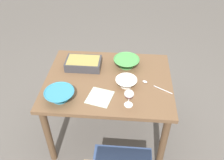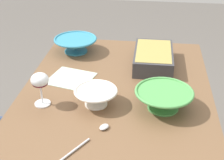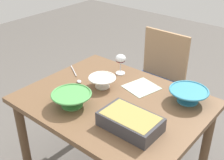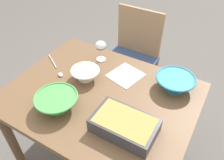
{
  "view_description": "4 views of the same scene",
  "coord_description": "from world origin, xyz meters",
  "px_view_note": "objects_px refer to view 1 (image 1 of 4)",
  "views": [
    {
      "loc": [
        -0.17,
        1.64,
        2.08
      ],
      "look_at": [
        -0.04,
        0.08,
        0.78
      ],
      "focal_mm": 38.1,
      "sensor_mm": 36.0,
      "label": 1
    },
    {
      "loc": [
        -1.35,
        -0.14,
        1.52
      ],
      "look_at": [
        -0.03,
        0.02,
        0.77
      ],
      "focal_mm": 52.93,
      "sensor_mm": 36.0,
      "label": 2
    },
    {
      "loc": [
        0.99,
        -1.2,
        1.73
      ],
      "look_at": [
        -0.06,
        0.06,
        0.82
      ],
      "focal_mm": 46.65,
      "sensor_mm": 36.0,
      "label": 3
    },
    {
      "loc": [
        0.56,
        -0.83,
        1.71
      ],
      "look_at": [
        0.02,
        0.1,
        0.77
      ],
      "focal_mm": 36.65,
      "sensor_mm": 36.0,
      "label": 4
    }
  ],
  "objects_px": {
    "mixing_bowl": "(126,82)",
    "wine_glass": "(129,95)",
    "dining_table": "(108,88)",
    "napkin": "(100,97)",
    "small_bowl": "(126,62)",
    "casserole_dish": "(83,63)",
    "serving_spoon": "(152,85)",
    "serving_bowl": "(60,95)"
  },
  "relations": [
    {
      "from": "dining_table",
      "to": "wine_glass",
      "type": "height_order",
      "value": "wine_glass"
    },
    {
      "from": "dining_table",
      "to": "mixing_bowl",
      "type": "height_order",
      "value": "mixing_bowl"
    },
    {
      "from": "mixing_bowl",
      "to": "wine_glass",
      "type": "bearing_deg",
      "value": 96.58
    },
    {
      "from": "dining_table",
      "to": "serving_spoon",
      "type": "relative_size",
      "value": 4.45
    },
    {
      "from": "dining_table",
      "to": "serving_spoon",
      "type": "height_order",
      "value": "serving_spoon"
    },
    {
      "from": "small_bowl",
      "to": "serving_bowl",
      "type": "distance_m",
      "value": 0.72
    },
    {
      "from": "dining_table",
      "to": "casserole_dish",
      "type": "height_order",
      "value": "casserole_dish"
    },
    {
      "from": "wine_glass",
      "to": "small_bowl",
      "type": "bearing_deg",
      "value": -86.17
    },
    {
      "from": "small_bowl",
      "to": "serving_spoon",
      "type": "relative_size",
      "value": 0.97
    },
    {
      "from": "mixing_bowl",
      "to": "serving_bowl",
      "type": "distance_m",
      "value": 0.57
    },
    {
      "from": "dining_table",
      "to": "serving_bowl",
      "type": "distance_m",
      "value": 0.49
    },
    {
      "from": "serving_spoon",
      "to": "napkin",
      "type": "xyz_separation_m",
      "value": [
        0.43,
        0.19,
        -0.01
      ]
    },
    {
      "from": "wine_glass",
      "to": "napkin",
      "type": "relative_size",
      "value": 0.74
    },
    {
      "from": "wine_glass",
      "to": "mixing_bowl",
      "type": "distance_m",
      "value": 0.24
    },
    {
      "from": "napkin",
      "to": "serving_spoon",
      "type": "bearing_deg",
      "value": -156.62
    },
    {
      "from": "wine_glass",
      "to": "serving_spoon",
      "type": "height_order",
      "value": "wine_glass"
    },
    {
      "from": "small_bowl",
      "to": "napkin",
      "type": "relative_size",
      "value": 1.21
    },
    {
      "from": "dining_table",
      "to": "small_bowl",
      "type": "xyz_separation_m",
      "value": [
        -0.15,
        -0.21,
        0.15
      ]
    },
    {
      "from": "mixing_bowl",
      "to": "serving_bowl",
      "type": "bearing_deg",
      "value": 21.35
    },
    {
      "from": "dining_table",
      "to": "mixing_bowl",
      "type": "xyz_separation_m",
      "value": [
        -0.16,
        0.07,
        0.14
      ]
    },
    {
      "from": "serving_bowl",
      "to": "serving_spoon",
      "type": "bearing_deg",
      "value": -162.85
    },
    {
      "from": "casserole_dish",
      "to": "serving_spoon",
      "type": "distance_m",
      "value": 0.67
    },
    {
      "from": "casserole_dish",
      "to": "serving_spoon",
      "type": "height_order",
      "value": "casserole_dish"
    },
    {
      "from": "dining_table",
      "to": "mixing_bowl",
      "type": "distance_m",
      "value": 0.23
    },
    {
      "from": "wine_glass",
      "to": "napkin",
      "type": "xyz_separation_m",
      "value": [
        0.24,
        -0.07,
        -0.11
      ]
    },
    {
      "from": "dining_table",
      "to": "casserole_dish",
      "type": "xyz_separation_m",
      "value": [
        0.25,
        -0.17,
        0.15
      ]
    },
    {
      "from": "casserole_dish",
      "to": "small_bowl",
      "type": "relative_size",
      "value": 1.33
    },
    {
      "from": "mixing_bowl",
      "to": "dining_table",
      "type": "bearing_deg",
      "value": -24.75
    },
    {
      "from": "wine_glass",
      "to": "casserole_dish",
      "type": "bearing_deg",
      "value": -46.93
    },
    {
      "from": "wine_glass",
      "to": "napkin",
      "type": "bearing_deg",
      "value": -16.27
    },
    {
      "from": "mixing_bowl",
      "to": "napkin",
      "type": "distance_m",
      "value": 0.27
    },
    {
      "from": "wine_glass",
      "to": "casserole_dish",
      "type": "relative_size",
      "value": 0.46
    },
    {
      "from": "wine_glass",
      "to": "casserole_dish",
      "type": "xyz_separation_m",
      "value": [
        0.44,
        -0.47,
        -0.06
      ]
    },
    {
      "from": "casserole_dish",
      "to": "serving_bowl",
      "type": "relative_size",
      "value": 1.34
    },
    {
      "from": "mixing_bowl",
      "to": "serving_spoon",
      "type": "distance_m",
      "value": 0.23
    },
    {
      "from": "serving_spoon",
      "to": "wine_glass",
      "type": "bearing_deg",
      "value": 52.8
    },
    {
      "from": "casserole_dish",
      "to": "mixing_bowl",
      "type": "height_order",
      "value": "casserole_dish"
    },
    {
      "from": "wine_glass",
      "to": "mixing_bowl",
      "type": "height_order",
      "value": "wine_glass"
    },
    {
      "from": "small_bowl",
      "to": "serving_bowl",
      "type": "bearing_deg",
      "value": 43.52
    },
    {
      "from": "wine_glass",
      "to": "serving_bowl",
      "type": "bearing_deg",
      "value": -2.53
    },
    {
      "from": "wine_glass",
      "to": "small_bowl",
      "type": "xyz_separation_m",
      "value": [
        0.03,
        -0.52,
        -0.06
      ]
    },
    {
      "from": "dining_table",
      "to": "wine_glass",
      "type": "distance_m",
      "value": 0.42
    }
  ]
}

